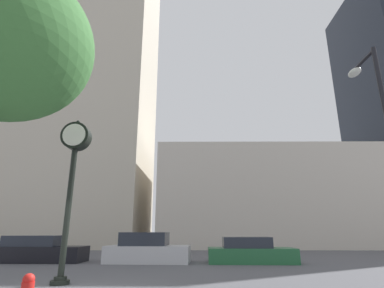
% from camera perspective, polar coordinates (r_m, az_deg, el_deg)
% --- Properties ---
extents(building_tall_tower, '(15.63, 12.00, 36.33)m').
position_cam_1_polar(building_tall_tower, '(38.25, -19.86, 10.59)').
color(building_tall_tower, '#BCB29E').
rests_on(building_tall_tower, ground_plane).
extents(building_storefront_row, '(21.50, 12.00, 9.28)m').
position_cam_1_polar(building_storefront_row, '(32.91, 13.73, -10.35)').
color(building_storefront_row, beige).
rests_on(building_storefront_row, ground_plane).
extents(street_clock, '(0.92, 0.55, 5.16)m').
position_cam_1_polar(street_clock, '(10.58, -21.68, -3.66)').
color(street_clock, black).
rests_on(street_clock, ground_plane).
extents(car_black, '(4.82, 1.80, 1.30)m').
position_cam_1_polar(car_black, '(18.07, -27.51, -17.60)').
color(car_black, black).
rests_on(car_black, ground_plane).
extents(car_silver, '(4.25, 2.16, 1.46)m').
position_cam_1_polar(car_silver, '(16.11, -8.47, -19.31)').
color(car_silver, '#BCBCC1').
rests_on(car_silver, ground_plane).
extents(car_green, '(4.31, 1.95, 1.23)m').
position_cam_1_polar(car_green, '(16.03, 11.00, -19.54)').
color(car_green, '#236038').
rests_on(car_green, ground_plane).
extents(street_lamp_right, '(0.36, 1.57, 7.12)m').
position_cam_1_polar(street_lamp_right, '(10.84, 32.22, 3.20)').
color(street_lamp_right, black).
rests_on(street_lamp_right, ground_plane).
extents(bare_tree, '(4.05, 4.05, 7.53)m').
position_cam_1_polar(bare_tree, '(8.51, -32.30, 15.95)').
color(bare_tree, brown).
rests_on(bare_tree, ground_plane).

